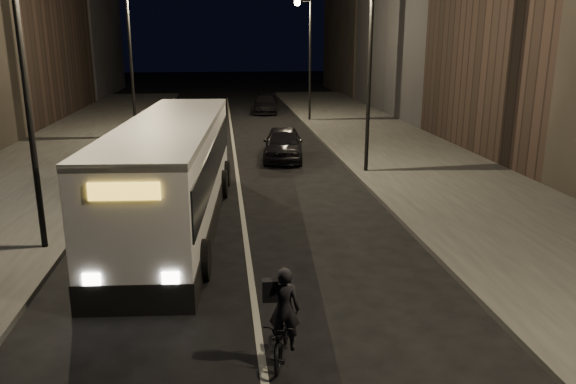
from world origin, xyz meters
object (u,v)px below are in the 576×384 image
object	(u,v)px
streetlight_right_mid	(364,48)
streetlight_right_far	(306,44)
cyclist_on_bicycle	(283,329)
streetlight_left_near	(33,54)
streetlight_left_far	(135,45)
city_bus	(173,169)
car_near	(283,143)
car_far	(266,104)
car_mid	(173,124)

from	to	relation	value
streetlight_right_mid	streetlight_right_far	xyz separation A→B (m)	(0.00, 16.00, 0.00)
cyclist_on_bicycle	streetlight_right_mid	bearing A→B (deg)	85.46
streetlight_left_near	streetlight_left_far	xyz separation A→B (m)	(0.00, 18.00, 0.00)
city_bus	car_near	size ratio (longest dim) A/B	2.71
streetlight_right_mid	streetlight_left_near	size ratio (longest dim) A/B	1.00
streetlight_right_mid	car_far	bearing A→B (deg)	96.44
city_bus	streetlight_left_near	bearing A→B (deg)	-143.42
streetlight_right_far	streetlight_right_mid	bearing A→B (deg)	-90.00
streetlight_right_mid	city_bus	xyz separation A→B (m)	(-7.49, -5.98, -3.55)
streetlight_right_far	cyclist_on_bicycle	size ratio (longest dim) A/B	4.29
city_bus	car_far	xyz separation A→B (m)	(5.07, 27.41, -1.12)
car_near	car_far	size ratio (longest dim) A/B	0.96
car_far	streetlight_right_mid	bearing A→B (deg)	-76.95
streetlight_left_near	cyclist_on_bicycle	xyz separation A→B (m)	(5.73, -6.18, -4.73)
streetlight_left_far	car_mid	xyz separation A→B (m)	(1.73, 1.68, -4.71)
streetlight_right_mid	car_far	xyz separation A→B (m)	(-2.42, 21.43, -4.66)
city_bus	cyclist_on_bicycle	bearing A→B (deg)	-68.60
car_mid	car_far	xyz separation A→B (m)	(6.51, 9.76, 0.05)
streetlight_right_far	city_bus	bearing A→B (deg)	-108.81
streetlight_left_near	car_near	xyz separation A→B (m)	(7.68, 11.51, -4.57)
streetlight_left_near	car_mid	distance (m)	20.31
car_mid	car_near	bearing A→B (deg)	128.29
streetlight_left_near	cyclist_on_bicycle	world-z (taller)	streetlight_left_near
streetlight_right_far	car_far	bearing A→B (deg)	114.00
streetlight_left_far	streetlight_left_near	bearing A→B (deg)	-90.00
streetlight_left_near	streetlight_right_far	bearing A→B (deg)	66.04
cyclist_on_bicycle	car_far	world-z (taller)	cyclist_on_bicycle
car_mid	car_far	world-z (taller)	car_far
car_far	streetlight_left_far	bearing A→B (deg)	-119.18
car_mid	car_far	bearing A→B (deg)	-121.48
streetlight_left_far	streetlight_right_far	bearing A→B (deg)	29.36
streetlight_right_far	car_far	world-z (taller)	streetlight_right_far
streetlight_right_far	car_near	size ratio (longest dim) A/B	1.76
city_bus	car_near	bearing A→B (deg)	68.73
streetlight_right_mid	city_bus	distance (m)	10.22
cyclist_on_bicycle	car_near	xyz separation A→B (m)	(1.94, 17.69, 0.16)
car_mid	car_far	distance (m)	11.73
city_bus	streetlight_left_far	bearing A→B (deg)	105.35
streetlight_left_far	car_far	distance (m)	14.85
city_bus	car_near	xyz separation A→B (m)	(4.50, 9.48, -1.03)
cyclist_on_bicycle	car_mid	size ratio (longest dim) A/B	0.48
streetlight_left_far	car_near	world-z (taller)	streetlight_left_far
streetlight_right_far	car_near	xyz separation A→B (m)	(-2.99, -12.49, -4.57)
streetlight_left_near	city_bus	bearing A→B (deg)	32.47
streetlight_right_far	streetlight_left_near	distance (m)	26.26
city_bus	streetlight_right_mid	bearing A→B (deg)	42.71
streetlight_left_far	car_near	size ratio (longest dim) A/B	1.76
streetlight_left_near	car_far	distance (m)	30.92
streetlight_left_far	cyclist_on_bicycle	distance (m)	25.30
city_bus	car_mid	size ratio (longest dim) A/B	3.17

